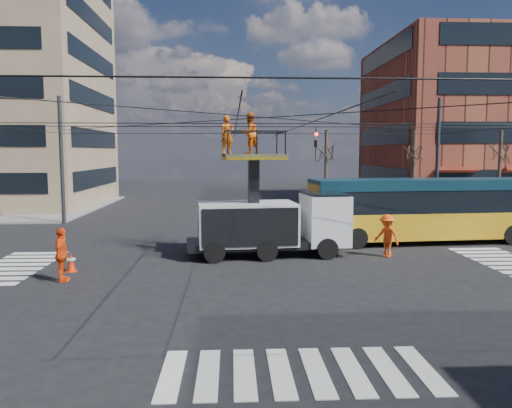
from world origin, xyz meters
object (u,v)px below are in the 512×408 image
(city_bus, at_px, (431,208))
(traffic_cone, at_px, (71,262))
(worker_ground, at_px, (62,255))
(utility_truck, at_px, (272,209))
(flagger, at_px, (387,236))

(city_bus, xyz_separation_m, traffic_cone, (-16.18, -5.50, -1.35))
(city_bus, xyz_separation_m, worker_ground, (-16.02, -6.97, -0.76))
(utility_truck, height_order, traffic_cone, utility_truck)
(worker_ground, relative_size, flagger, 1.03)
(utility_truck, relative_size, flagger, 3.86)
(utility_truck, distance_m, city_bus, 8.77)
(traffic_cone, height_order, worker_ground, worker_ground)
(city_bus, xyz_separation_m, flagger, (-3.33, -3.44, -0.79))
(flagger, bearing_deg, worker_ground, -112.44)
(utility_truck, bearing_deg, worker_ground, -157.42)
(traffic_cone, relative_size, flagger, 0.40)
(traffic_cone, distance_m, worker_ground, 1.59)
(utility_truck, bearing_deg, city_bus, 13.14)
(utility_truck, xyz_separation_m, worker_ground, (-7.72, -4.15, -1.08))
(worker_ground, bearing_deg, utility_truck, -68.99)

